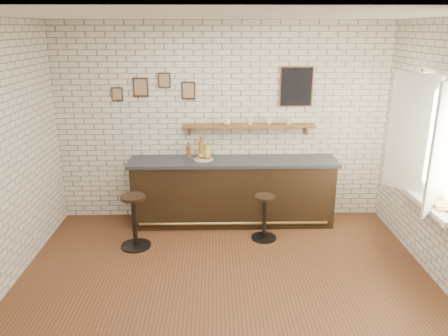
# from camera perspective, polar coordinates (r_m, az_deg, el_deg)

# --- Properties ---
(ground) EXTENTS (5.00, 5.00, 0.00)m
(ground) POSITION_cam_1_polar(r_m,az_deg,el_deg) (5.36, 0.19, -14.70)
(ground) COLOR brown
(ground) RESTS_ON ground
(bar_counter) EXTENTS (3.10, 0.65, 1.01)m
(bar_counter) POSITION_cam_1_polar(r_m,az_deg,el_deg) (6.66, 1.16, -3.07)
(bar_counter) COLOR black
(bar_counter) RESTS_ON ground
(sandwich_plate) EXTENTS (0.28, 0.28, 0.01)m
(sandwich_plate) POSITION_cam_1_polar(r_m,az_deg,el_deg) (6.50, -2.65, 1.14)
(sandwich_plate) COLOR white
(sandwich_plate) RESTS_ON bar_counter
(ciabatta_sandwich) EXTENTS (0.19, 0.13, 0.06)m
(ciabatta_sandwich) POSITION_cam_1_polar(r_m,az_deg,el_deg) (6.49, -2.58, 1.46)
(ciabatta_sandwich) COLOR tan
(ciabatta_sandwich) RESTS_ON sandwich_plate
(potato_chips) EXTENTS (0.27, 0.18, 0.00)m
(potato_chips) POSITION_cam_1_polar(r_m,az_deg,el_deg) (6.50, -2.73, 1.20)
(potato_chips) COLOR gold
(potato_chips) RESTS_ON sandwich_plate
(bitters_bottle_brown) EXTENTS (0.07, 0.07, 0.23)m
(bitters_bottle_brown) POSITION_cam_1_polar(r_m,az_deg,el_deg) (6.62, -4.61, 2.20)
(bitters_bottle_brown) COLOR brown
(bitters_bottle_brown) RESTS_ON bar_counter
(bitters_bottle_white) EXTENTS (0.07, 0.07, 0.25)m
(bitters_bottle_white) POSITION_cam_1_polar(r_m,az_deg,el_deg) (6.61, -3.04, 2.31)
(bitters_bottle_white) COLOR beige
(bitters_bottle_white) RESTS_ON bar_counter
(bitters_bottle_amber) EXTENTS (0.07, 0.07, 0.31)m
(bitters_bottle_amber) POSITION_cam_1_polar(r_m,az_deg,el_deg) (6.61, -3.01, 2.50)
(bitters_bottle_amber) COLOR #AB611B
(bitters_bottle_amber) RESTS_ON bar_counter
(condiment_bottle_yellow) EXTENTS (0.07, 0.07, 0.21)m
(condiment_bottle_yellow) POSITION_cam_1_polar(r_m,az_deg,el_deg) (6.61, -2.14, 2.19)
(condiment_bottle_yellow) COLOR yellow
(condiment_bottle_yellow) RESTS_ON bar_counter
(bar_stool_left) EXTENTS (0.42, 0.42, 0.75)m
(bar_stool_left) POSITION_cam_1_polar(r_m,az_deg,el_deg) (6.08, -11.64, -6.63)
(bar_stool_left) COLOR black
(bar_stool_left) RESTS_ON ground
(bar_stool_right) EXTENTS (0.36, 0.36, 0.66)m
(bar_stool_right) POSITION_cam_1_polar(r_m,az_deg,el_deg) (6.22, 5.30, -6.23)
(bar_stool_right) COLOR black
(bar_stool_right) RESTS_ON ground
(wall_shelf) EXTENTS (2.00, 0.18, 0.18)m
(wall_shelf) POSITION_cam_1_polar(r_m,az_deg,el_deg) (6.59, 3.27, 5.51)
(wall_shelf) COLOR brown
(wall_shelf) RESTS_ON ground
(shelf_cup_a) EXTENTS (0.16, 0.16, 0.09)m
(shelf_cup_a) POSITION_cam_1_polar(r_m,az_deg,el_deg) (6.56, 0.40, 6.07)
(shelf_cup_a) COLOR white
(shelf_cup_a) RESTS_ON wall_shelf
(shelf_cup_b) EXTENTS (0.12, 0.12, 0.09)m
(shelf_cup_b) POSITION_cam_1_polar(r_m,az_deg,el_deg) (6.57, 3.43, 6.09)
(shelf_cup_b) COLOR white
(shelf_cup_b) RESTS_ON wall_shelf
(shelf_cup_c) EXTENTS (0.15, 0.15, 0.09)m
(shelf_cup_c) POSITION_cam_1_polar(r_m,az_deg,el_deg) (6.60, 5.88, 6.08)
(shelf_cup_c) COLOR white
(shelf_cup_c) RESTS_ON wall_shelf
(shelf_cup_d) EXTENTS (0.12, 0.12, 0.09)m
(shelf_cup_d) POSITION_cam_1_polar(r_m,az_deg,el_deg) (6.65, 8.46, 6.05)
(shelf_cup_d) COLOR white
(shelf_cup_d) RESTS_ON wall_shelf
(back_wall_decor) EXTENTS (2.96, 0.02, 0.56)m
(back_wall_decor) POSITION_cam_1_polar(r_m,az_deg,el_deg) (6.56, 1.77, 10.51)
(back_wall_decor) COLOR black
(back_wall_decor) RESTS_ON ground
(window_sill) EXTENTS (0.20, 1.35, 0.06)m
(window_sill) POSITION_cam_1_polar(r_m,az_deg,el_deg) (5.78, 24.69, -3.91)
(window_sill) COLOR white
(window_sill) RESTS_ON ground
(casement_window) EXTENTS (0.40, 1.30, 1.56)m
(casement_window) POSITION_cam_1_polar(r_m,az_deg,el_deg) (5.55, 25.28, 3.30)
(casement_window) COLOR white
(casement_window) RESTS_ON ground
(book_lower) EXTENTS (0.22, 0.27, 0.02)m
(book_lower) POSITION_cam_1_polar(r_m,az_deg,el_deg) (5.54, 25.72, -4.54)
(book_lower) COLOR tan
(book_lower) RESTS_ON window_sill
(book_upper) EXTENTS (0.19, 0.25, 0.02)m
(book_upper) POSITION_cam_1_polar(r_m,az_deg,el_deg) (5.56, 25.59, -4.20)
(book_upper) COLOR tan
(book_upper) RESTS_ON book_lower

